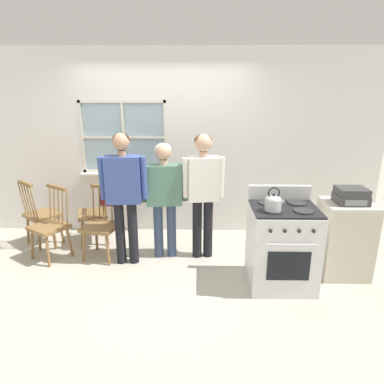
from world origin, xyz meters
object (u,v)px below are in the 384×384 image
object	(u,v)px
stove	(282,245)
kettle	(273,202)
chair_near_stove	(41,215)
person_adult_right	(203,184)
person_teen_center	(164,190)
chair_center_cluster	(51,226)
handbag	(108,196)
potted_plant	(137,168)
chair_by_window	(101,226)
chair_near_wall	(94,213)
stereo	(351,196)
side_counter	(344,239)
person_elderly_left	(124,187)

from	to	relation	value
stove	kettle	world-z (taller)	kettle
chair_near_stove	stove	size ratio (longest dim) A/B	0.88
person_adult_right	stove	size ratio (longest dim) A/B	1.50
person_teen_center	kettle	world-z (taller)	person_teen_center
chair_center_cluster	handbag	xyz separation A→B (m)	(0.71, 0.25, 0.34)
potted_plant	handbag	xyz separation A→B (m)	(-0.29, -0.61, -0.23)
person_teen_center	person_adult_right	world-z (taller)	person_adult_right
chair_by_window	chair_near_stove	bearing A→B (deg)	171.98
chair_near_wall	person_teen_center	distance (m)	1.23
stereo	chair_center_cluster	bearing A→B (deg)	174.27
chair_by_window	person_adult_right	bearing A→B (deg)	15.35
stereo	side_counter	bearing A→B (deg)	90.00
chair_near_stove	chair_near_wall	bearing A→B (deg)	-133.60
chair_center_cluster	kettle	xyz separation A→B (m)	(2.68, -0.71, 0.59)
potted_plant	side_counter	world-z (taller)	potted_plant
potted_plant	person_adult_right	bearing A→B (deg)	-39.71
side_counter	person_adult_right	bearing A→B (deg)	166.26
chair_near_wall	side_counter	size ratio (longest dim) A/B	1.05
chair_center_cluster	kettle	size ratio (longest dim) A/B	3.84
chair_near_wall	handbag	bearing A→B (deg)	33.28
chair_by_window	chair_near_stove	distance (m)	1.03
chair_by_window	kettle	size ratio (longest dim) A/B	3.84
person_elderly_left	person_teen_center	size ratio (longest dim) A/B	1.10
stereo	chair_by_window	bearing A→B (deg)	172.56
potted_plant	side_counter	distance (m)	2.95
potted_plant	handbag	distance (m)	0.72
person_adult_right	handbag	size ratio (longest dim) A/B	5.29
kettle	handbag	xyz separation A→B (m)	(-1.97, 0.96, -0.25)
kettle	stereo	distance (m)	1.01
kettle	chair_center_cluster	bearing A→B (deg)	165.13
chair_near_stove	handbag	distance (m)	1.08
potted_plant	side_counter	size ratio (longest dim) A/B	0.36
kettle	side_counter	bearing A→B (deg)	21.25
chair_near_stove	person_elderly_left	distance (m)	1.53
kettle	stereo	xyz separation A→B (m)	(0.95, 0.35, -0.04)
person_adult_right	kettle	size ratio (longest dim) A/B	6.57
person_adult_right	handbag	distance (m)	1.29
side_counter	stereo	world-z (taller)	stereo
chair_near_wall	potted_plant	size ratio (longest dim) A/B	2.96
person_elderly_left	stove	size ratio (longest dim) A/B	1.53
chair_by_window	stereo	bearing A→B (deg)	6.22
chair_by_window	stereo	distance (m)	3.05
side_counter	stereo	bearing A→B (deg)	-90.00
person_teen_center	kettle	xyz separation A→B (m)	(1.21, -0.77, 0.11)
chair_center_cluster	person_teen_center	bearing A→B (deg)	35.82
chair_by_window	side_counter	xyz separation A→B (m)	(2.98, -0.37, 0.02)
stereo	chair_near_wall	bearing A→B (deg)	165.22
side_counter	stereo	size ratio (longest dim) A/B	2.65
stereo	handbag	bearing A→B (deg)	168.09
chair_near_wall	kettle	bearing A→B (deg)	44.56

